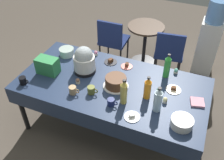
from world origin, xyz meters
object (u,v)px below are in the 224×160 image
at_px(dessert_plate_coral, 127,66).
at_px(soda_bottle_orange_juice, 148,88).
at_px(soda_bottle_lime_soda, 167,66).
at_px(coffee_mug_tan, 73,90).
at_px(cupcake_mint, 89,50).
at_px(soda_bottle_water, 158,100).
at_px(cupcake_berry, 78,81).
at_px(cupcake_lemon, 96,53).
at_px(dessert_plate_charcoal, 111,61).
at_px(round_cafe_table, 145,38).
at_px(cupcake_vanilla, 165,100).
at_px(water_cooler, 209,40).
at_px(cupcake_cocoa, 176,71).
at_px(cupcake_rose, 159,91).
at_px(maroon_chair_right, 169,51).
at_px(glass_salad_bowl, 67,52).
at_px(soda_carton, 48,66).
at_px(coffee_mug_olive, 91,90).
at_px(maroon_chair_left, 113,39).
at_px(coffee_mug_black, 23,81).
at_px(frosted_layer_cake, 116,82).
at_px(slow_cooker, 84,61).
at_px(dessert_plate_cream, 174,89).
at_px(potluck_table, 112,87).
at_px(ceramic_snack_bowl, 182,122).
at_px(soda_bottle_ginger_ale, 124,92).
at_px(dessert_plate_white, 132,116).

relative_size(dessert_plate_coral, soda_bottle_orange_juice, 0.53).
bearing_deg(soda_bottle_lime_soda, coffee_mug_tan, -141.73).
distance_m(cupcake_mint, soda_bottle_water, 1.33).
relative_size(cupcake_berry, cupcake_lemon, 1.00).
height_order(dessert_plate_charcoal, round_cafe_table, dessert_plate_charcoal).
height_order(cupcake_vanilla, water_cooler, water_cooler).
bearing_deg(cupcake_cocoa, cupcake_berry, -148.29).
bearing_deg(water_cooler, cupcake_rose, -103.20).
height_order(cupcake_berry, maroon_chair_right, maroon_chair_right).
relative_size(glass_salad_bowl, cupcake_lemon, 2.89).
relative_size(glass_salad_bowl, coffee_mug_tan, 1.57).
height_order(dessert_plate_charcoal, soda_carton, soda_carton).
bearing_deg(coffee_mug_olive, maroon_chair_right, 70.68).
relative_size(soda_bottle_orange_juice, maroon_chair_left, 0.33).
height_order(dessert_plate_coral, cupcake_cocoa, cupcake_cocoa).
distance_m(cupcake_mint, water_cooler, 1.96).
height_order(glass_salad_bowl, coffee_mug_black, glass_salad_bowl).
bearing_deg(soda_bottle_orange_juice, coffee_mug_olive, -163.74).
relative_size(cupcake_cocoa, coffee_mug_tan, 0.54).
relative_size(soda_bottle_water, coffee_mug_olive, 2.43).
distance_m(dessert_plate_charcoal, cupcake_lemon, 0.26).
xyz_separation_m(frosted_layer_cake, cupcake_lemon, (-0.48, 0.49, -0.03)).
bearing_deg(slow_cooker, soda_carton, -154.57).
relative_size(cupcake_cocoa, soda_bottle_lime_soda, 0.21).
bearing_deg(dessert_plate_cream, soda_bottle_orange_juice, -137.01).
height_order(round_cafe_table, water_cooler, water_cooler).
relative_size(soda_bottle_orange_juice, round_cafe_table, 0.39).
relative_size(slow_cooker, cupcake_vanilla, 5.09).
bearing_deg(cupcake_mint, glass_salad_bowl, -144.67).
height_order(potluck_table, cupcake_mint, cupcake_mint).
distance_m(dessert_plate_coral, maroon_chair_left, 1.17).
height_order(potluck_table, maroon_chair_right, maroon_chair_right).
height_order(cupcake_rose, coffee_mug_tan, coffee_mug_tan).
height_order(potluck_table, dessert_plate_cream, dessert_plate_cream).
distance_m(frosted_layer_cake, soda_bottle_water, 0.56).
distance_m(cupcake_mint, cupcake_lemon, 0.12).
height_order(ceramic_snack_bowl, soda_bottle_water, soda_bottle_water).
xyz_separation_m(cupcake_rose, cupcake_berry, (-0.91, -0.19, 0.00)).
height_order(soda_bottle_ginger_ale, soda_carton, soda_bottle_ginger_ale).
distance_m(frosted_layer_cake, maroon_chair_left, 1.54).
bearing_deg(cupcake_lemon, maroon_chair_right, 46.89).
height_order(cupcake_mint, soda_bottle_ginger_ale, soda_bottle_ginger_ale).
xyz_separation_m(coffee_mug_tan, coffee_mug_olive, (0.19, 0.08, -0.00)).
distance_m(soda_carton, maroon_chair_right, 1.92).
bearing_deg(dessert_plate_white, round_cafe_table, 102.46).
bearing_deg(water_cooler, ceramic_snack_bowl, -92.16).
height_order(dessert_plate_charcoal, cupcake_lemon, cupcake_lemon).
xyz_separation_m(frosted_layer_cake, cupcake_mint, (-0.60, 0.52, -0.03)).
height_order(cupcake_vanilla, soda_carton, soda_carton).
height_order(soda_bottle_orange_juice, water_cooler, water_cooler).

